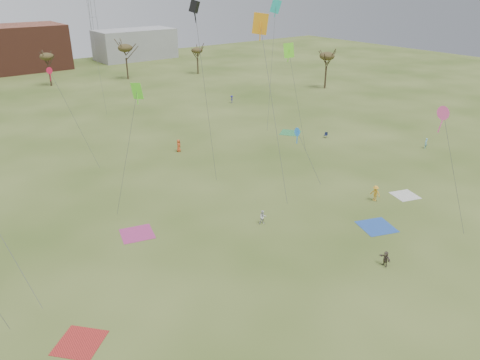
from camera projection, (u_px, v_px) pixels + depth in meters
ground at (326, 284)px, 39.27m from camera, size 260.00×260.00×0.00m
spectator_fore_c at (385, 259)px, 41.51m from camera, size 0.63×1.39×1.45m
flyer_mid_b at (375, 193)px, 53.53m from camera, size 0.92×1.33×1.88m
flyer_mid_c at (426, 143)px, 70.06m from camera, size 0.66×0.53×1.58m
spectator_mid_e at (263, 217)px, 48.55m from camera, size 0.91×0.81×1.55m
flyer_far_b at (179, 146)px, 68.67m from camera, size 1.08×1.06×1.87m
flyer_far_c at (232, 99)px, 95.43m from camera, size 0.99×1.13×1.52m
blanket_red at (80, 343)px, 32.94m from camera, size 4.34×4.34×0.03m
blanket_blue at (377, 227)px, 48.24m from camera, size 4.31×4.31×0.03m
blanket_cream at (405, 195)px, 55.14m from camera, size 3.46×3.46×0.03m
blanket_plum at (137, 234)px, 46.92m from camera, size 3.90×3.90×0.03m
blanket_olive at (290, 133)px, 77.29m from camera, size 4.48×4.48×0.03m
camp_chair_right at (326, 136)px, 74.90m from camera, size 0.69×0.66×0.87m
tree_line at (24, 69)px, 92.12m from camera, size 117.44×49.32×8.91m
building_brick at (15, 48)px, 126.56m from camera, size 26.00×16.00×12.00m
building_grey at (135, 44)px, 145.27m from camera, size 24.00×12.00×9.00m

